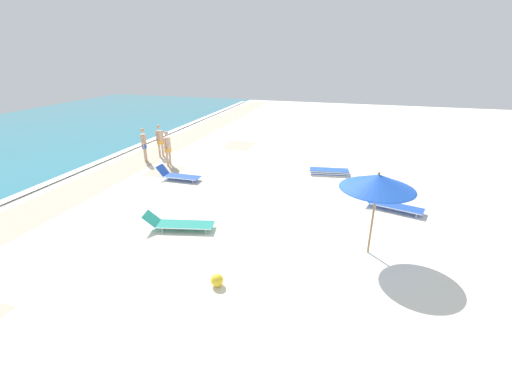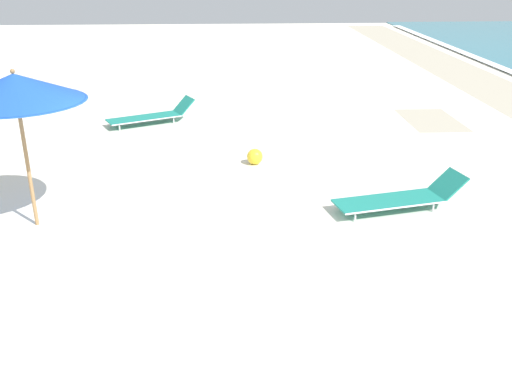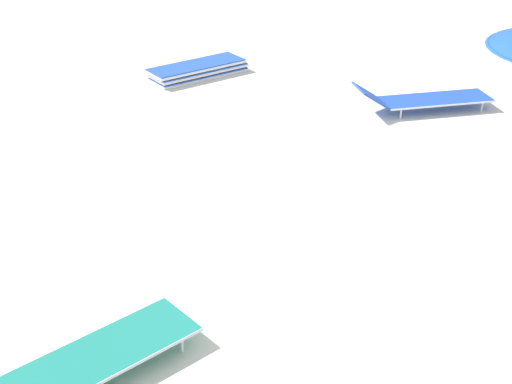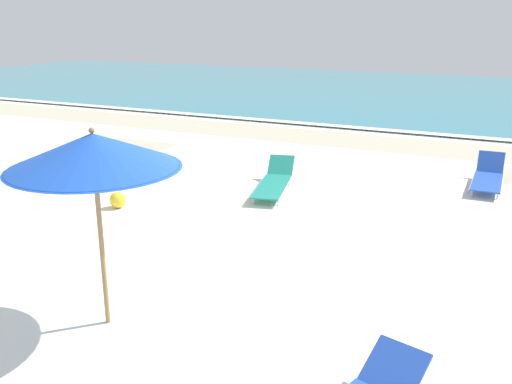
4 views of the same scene
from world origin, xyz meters
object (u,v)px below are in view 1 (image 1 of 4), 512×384
(sun_lounger_near_water_left, at_px, (179,223))
(sun_lounger_near_water_right, at_px, (391,204))
(sun_lounger_under_umbrella, at_px, (178,175))
(beachgoer_wading_adult, at_px, (160,139))
(beachgoer_strolling_adult, at_px, (167,146))
(beachgoer_shoreline_child, at_px, (144,143))
(beach_ball, at_px, (217,280))
(lounger_stack, at_px, (330,172))
(beach_umbrella, at_px, (378,182))

(sun_lounger_near_water_left, relative_size, sun_lounger_near_water_right, 0.99)
(sun_lounger_under_umbrella, bearing_deg, beachgoer_wading_adult, 40.70)
(beachgoer_wading_adult, relative_size, beachgoer_strolling_adult, 1.00)
(sun_lounger_near_water_left, xyz_separation_m, beachgoer_shoreline_child, (6.28, 5.31, 0.79))
(beachgoer_shoreline_child, bearing_deg, sun_lounger_near_water_left, -161.15)
(sun_lounger_near_water_right, height_order, beach_ball, sun_lounger_near_water_right)
(sun_lounger_under_umbrella, xyz_separation_m, sun_lounger_near_water_left, (-4.19, -2.28, -0.01))
(sun_lounger_near_water_right, height_order, beachgoer_shoreline_child, beachgoer_shoreline_child)
(sun_lounger_near_water_left, bearing_deg, sun_lounger_under_umbrella, 15.72)
(sun_lounger_under_umbrella, relative_size, sun_lounger_near_water_left, 0.85)
(lounger_stack, xyz_separation_m, beachgoer_wading_adult, (0.39, 9.23, 0.88))
(beach_umbrella, bearing_deg, lounger_stack, 14.41)
(beach_umbrella, bearing_deg, beachgoer_strolling_adult, 59.57)
(beach_umbrella, height_order, beachgoer_shoreline_child, beach_umbrella)
(sun_lounger_near_water_right, bearing_deg, beachgoer_wading_adult, 88.37)
(beach_umbrella, relative_size, beachgoer_shoreline_child, 1.40)
(lounger_stack, distance_m, sun_lounger_near_water_right, 4.16)
(lounger_stack, bearing_deg, beach_ball, 160.44)
(lounger_stack, xyz_separation_m, beachgoer_strolling_adult, (-0.90, 8.03, 0.88))
(beachgoer_wading_adult, bearing_deg, sun_lounger_near_water_left, 61.77)
(beachgoer_wading_adult, height_order, beach_ball, beachgoer_wading_adult)
(sun_lounger_under_umbrella, xyz_separation_m, beach_ball, (-6.57, -4.62, -0.06))
(sun_lounger_under_umbrella, height_order, sun_lounger_near_water_right, sun_lounger_under_umbrella)
(sun_lounger_near_water_left, distance_m, beachgoer_shoreline_child, 8.26)
(sun_lounger_near_water_right, bearing_deg, sun_lounger_near_water_left, 133.74)
(beach_umbrella, height_order, lounger_stack, beach_umbrella)
(beachgoer_strolling_adult, distance_m, beach_ball, 10.39)
(beachgoer_shoreline_child, bearing_deg, beach_ball, -159.93)
(beachgoer_strolling_adult, relative_size, beach_ball, 5.43)
(sun_lounger_under_umbrella, distance_m, beach_ball, 8.03)
(beachgoer_wading_adult, relative_size, beachgoer_shoreline_child, 1.00)
(sun_lounger_under_umbrella, height_order, beachgoer_shoreline_child, beachgoer_shoreline_child)
(lounger_stack, distance_m, sun_lounger_under_umbrella, 7.08)
(lounger_stack, bearing_deg, beachgoer_wading_adult, 79.77)
(sun_lounger_near_water_right, bearing_deg, beachgoer_shoreline_child, 93.28)
(sun_lounger_near_water_right, bearing_deg, lounger_stack, 52.97)
(sun_lounger_under_umbrella, bearing_deg, sun_lounger_near_water_right, -94.18)
(beachgoer_wading_adult, bearing_deg, sun_lounger_near_water_right, 99.93)
(beach_umbrella, distance_m, beachgoer_wading_adult, 13.04)
(lounger_stack, relative_size, sun_lounger_under_umbrella, 0.99)
(sun_lounger_under_umbrella, height_order, beachgoer_wading_adult, beachgoer_wading_adult)
(sun_lounger_near_water_left, relative_size, beachgoer_shoreline_child, 1.32)
(sun_lounger_under_umbrella, height_order, beach_ball, sun_lounger_under_umbrella)
(sun_lounger_under_umbrella, relative_size, beach_ball, 6.08)
(beachgoer_wading_adult, bearing_deg, beachgoer_strolling_adult, 70.52)
(beach_ball, bearing_deg, beachgoer_wading_adult, 37.09)
(beach_umbrella, xyz_separation_m, sun_lounger_under_umbrella, (3.91, 8.24, -1.97))
(beachgoer_shoreline_child, xyz_separation_m, beachgoer_strolling_adult, (-0.28, -1.54, 0.00))
(beachgoer_strolling_adult, bearing_deg, sun_lounger_near_water_left, 44.56)
(sun_lounger_under_umbrella, bearing_deg, sun_lounger_near_water_left, -151.70)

